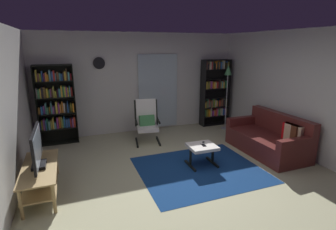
{
  "coord_description": "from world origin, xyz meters",
  "views": [
    {
      "loc": [
        -1.8,
        -3.82,
        2.27
      ],
      "look_at": [
        -0.09,
        0.62,
        1.0
      ],
      "focal_mm": 27.87,
      "sensor_mm": 36.0,
      "label": 1
    }
  ],
  "objects_px": {
    "tv_remote": "(203,143)",
    "ottoman": "(202,149)",
    "lounge_armchair": "(147,120)",
    "floor_lamp_by_shelf": "(228,78)",
    "television": "(37,149)",
    "leather_sofa": "(270,139)",
    "wall_clock": "(99,63)",
    "bookshelf_near_tv": "(56,103)",
    "bookshelf_near_sofa": "(215,92)",
    "tv_stand": "(41,176)",
    "cell_phone": "(203,145)"
  },
  "relations": [
    {
      "from": "tv_remote",
      "to": "ottoman",
      "type": "bearing_deg",
      "value": -99.17
    },
    {
      "from": "lounge_armchair",
      "to": "floor_lamp_by_shelf",
      "type": "bearing_deg",
      "value": 4.24
    },
    {
      "from": "television",
      "to": "leather_sofa",
      "type": "bearing_deg",
      "value": 0.27
    },
    {
      "from": "tv_remote",
      "to": "wall_clock",
      "type": "distance_m",
      "value": 3.25
    },
    {
      "from": "lounge_armchair",
      "to": "bookshelf_near_tv",
      "type": "bearing_deg",
      "value": 161.79
    },
    {
      "from": "bookshelf_near_sofa",
      "to": "lounge_armchair",
      "type": "relative_size",
      "value": 1.85
    },
    {
      "from": "lounge_armchair",
      "to": "ottoman",
      "type": "distance_m",
      "value": 1.78
    },
    {
      "from": "tv_stand",
      "to": "bookshelf_near_sofa",
      "type": "height_order",
      "value": "bookshelf_near_sofa"
    },
    {
      "from": "bookshelf_near_tv",
      "to": "leather_sofa",
      "type": "relative_size",
      "value": 1.06
    },
    {
      "from": "leather_sofa",
      "to": "tv_stand",
      "type": "bearing_deg",
      "value": -179.56
    },
    {
      "from": "television",
      "to": "bookshelf_near_tv",
      "type": "bearing_deg",
      "value": 84.32
    },
    {
      "from": "bookshelf_near_tv",
      "to": "tv_remote",
      "type": "height_order",
      "value": "bookshelf_near_tv"
    },
    {
      "from": "tv_stand",
      "to": "bookshelf_near_sofa",
      "type": "relative_size",
      "value": 0.71
    },
    {
      "from": "ottoman",
      "to": "wall_clock",
      "type": "xyz_separation_m",
      "value": [
        -1.55,
        2.51,
        1.51
      ]
    },
    {
      "from": "floor_lamp_by_shelf",
      "to": "television",
      "type": "bearing_deg",
      "value": -158.21
    },
    {
      "from": "ottoman",
      "to": "cell_phone",
      "type": "height_order",
      "value": "cell_phone"
    },
    {
      "from": "floor_lamp_by_shelf",
      "to": "wall_clock",
      "type": "bearing_deg",
      "value": 168.24
    },
    {
      "from": "leather_sofa",
      "to": "wall_clock",
      "type": "xyz_separation_m",
      "value": [
        -3.23,
        2.48,
        1.54
      ]
    },
    {
      "from": "wall_clock",
      "to": "tv_stand",
      "type": "bearing_deg",
      "value": -117.05
    },
    {
      "from": "tv_stand",
      "to": "ottoman",
      "type": "height_order",
      "value": "tv_stand"
    },
    {
      "from": "television",
      "to": "bookshelf_near_tv",
      "type": "height_order",
      "value": "bookshelf_near_tv"
    },
    {
      "from": "television",
      "to": "cell_phone",
      "type": "distance_m",
      "value": 2.87
    },
    {
      "from": "bookshelf_near_tv",
      "to": "floor_lamp_by_shelf",
      "type": "xyz_separation_m",
      "value": [
        4.32,
        -0.48,
        0.45
      ]
    },
    {
      "from": "bookshelf_near_tv",
      "to": "ottoman",
      "type": "xyz_separation_m",
      "value": [
        2.6,
        -2.31,
        -0.64
      ]
    },
    {
      "from": "bookshelf_near_sofa",
      "to": "leather_sofa",
      "type": "distance_m",
      "value": 2.38
    },
    {
      "from": "bookshelf_near_tv",
      "to": "bookshelf_near_sofa",
      "type": "distance_m",
      "value": 4.23
    },
    {
      "from": "tv_stand",
      "to": "cell_phone",
      "type": "distance_m",
      "value": 2.85
    },
    {
      "from": "lounge_armchair",
      "to": "tv_remote",
      "type": "height_order",
      "value": "lounge_armchair"
    },
    {
      "from": "bookshelf_near_tv",
      "to": "lounge_armchair",
      "type": "relative_size",
      "value": 1.82
    },
    {
      "from": "bookshelf_near_sofa",
      "to": "cell_phone",
      "type": "distance_m",
      "value": 2.89
    },
    {
      "from": "wall_clock",
      "to": "lounge_armchair",
      "type": "bearing_deg",
      "value": -42.41
    },
    {
      "from": "leather_sofa",
      "to": "ottoman",
      "type": "distance_m",
      "value": 1.68
    },
    {
      "from": "bookshelf_near_tv",
      "to": "lounge_armchair",
      "type": "distance_m",
      "value": 2.14
    },
    {
      "from": "floor_lamp_by_shelf",
      "to": "leather_sofa",
      "type": "bearing_deg",
      "value": -91.26
    },
    {
      "from": "tv_remote",
      "to": "leather_sofa",
      "type": "bearing_deg",
      "value": 30.24
    },
    {
      "from": "tv_remote",
      "to": "wall_clock",
      "type": "height_order",
      "value": "wall_clock"
    },
    {
      "from": "bookshelf_near_sofa",
      "to": "wall_clock",
      "type": "bearing_deg",
      "value": 176.58
    },
    {
      "from": "floor_lamp_by_shelf",
      "to": "tv_remote",
      "type": "bearing_deg",
      "value": -133.29
    },
    {
      "from": "tv_stand",
      "to": "bookshelf_near_tv",
      "type": "height_order",
      "value": "bookshelf_near_tv"
    },
    {
      "from": "wall_clock",
      "to": "ottoman",
      "type": "bearing_deg",
      "value": -58.36
    },
    {
      "from": "tv_remote",
      "to": "wall_clock",
      "type": "xyz_separation_m",
      "value": [
        -1.61,
        2.44,
        1.43
      ]
    },
    {
      "from": "tv_stand",
      "to": "ottoman",
      "type": "relative_size",
      "value": 2.51
    },
    {
      "from": "bookshelf_near_sofa",
      "to": "wall_clock",
      "type": "relative_size",
      "value": 6.51
    },
    {
      "from": "bookshelf_near_tv",
      "to": "floor_lamp_by_shelf",
      "type": "distance_m",
      "value": 4.37
    },
    {
      "from": "television",
      "to": "leather_sofa",
      "type": "xyz_separation_m",
      "value": [
        4.51,
        0.02,
        -0.44
      ]
    },
    {
      "from": "ottoman",
      "to": "cell_phone",
      "type": "relative_size",
      "value": 3.8
    },
    {
      "from": "television",
      "to": "tv_stand",
      "type": "bearing_deg",
      "value": -99.58
    },
    {
      "from": "leather_sofa",
      "to": "television",
      "type": "bearing_deg",
      "value": -179.73
    },
    {
      "from": "tv_remote",
      "to": "floor_lamp_by_shelf",
      "type": "bearing_deg",
      "value": 78.42
    },
    {
      "from": "television",
      "to": "bookshelf_near_tv",
      "type": "distance_m",
      "value": 2.32
    }
  ]
}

